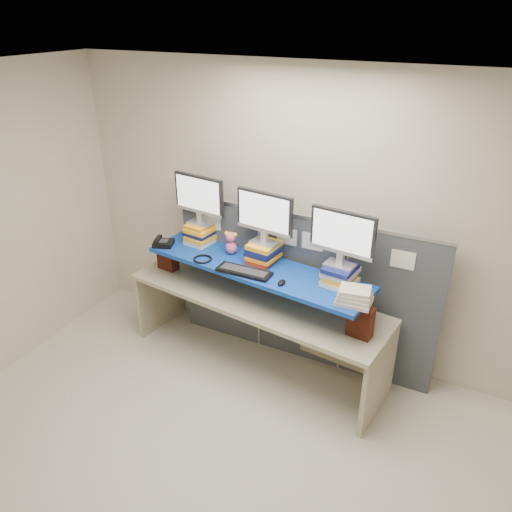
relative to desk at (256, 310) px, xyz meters
The scene contains 18 objects.
room 1.70m from the desk, 77.56° to the right, with size 5.00×4.00×2.80m.
cubicle_partition 0.47m from the desk, 43.62° to the left, with size 2.60×0.06×1.53m.
desk is the anchor object (origin of this frame).
brick_pier_left 1.09m from the desk, behind, with size 0.20×0.11×0.28m, color maroon.
brick_pier_right 1.09m from the desk, 10.08° to the right, with size 0.20×0.11×0.28m, color maroon.
blue_board 0.45m from the desk, 90.00° to the right, with size 2.14×0.54×0.04m, color navy.
book_stack_left 0.93m from the desk, 163.33° to the left, with size 0.29×0.33×0.20m.
book_stack_center 0.57m from the desk, 79.31° to the left, with size 0.29×0.32×0.18m.
book_stack_right 0.95m from the desk, ahead, with size 0.29×0.33×0.17m.
monitor_left 1.20m from the desk, 163.45° to the left, with size 0.56×0.19×0.48m.
monitor_center 0.94m from the desk, 77.51° to the left, with size 0.56×0.19×0.48m.
monitor_right 1.20m from the desk, ahead, with size 0.56×0.19×0.48m.
keyboard 0.51m from the desk, 101.48° to the right, with size 0.50×0.17×0.03m.
mouse 0.63m from the desk, 30.29° to the right, with size 0.06×0.10×0.03m, color black.
desk_phone 1.13m from the desk, behind, with size 0.23×0.22×0.08m.
headset 0.70m from the desk, 166.94° to the right, with size 0.18×0.18×0.02m, color black.
plush_toy 0.68m from the desk, 159.62° to the left, with size 0.13×0.10×0.22m.
binder_stack 1.13m from the desk, 12.46° to the right, with size 0.29×0.24×0.13m.
Camera 1 is at (1.45, -2.09, 3.18)m, focal length 35.00 mm.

